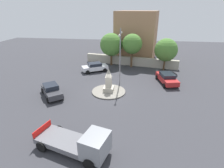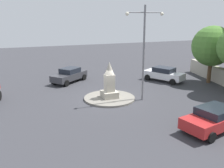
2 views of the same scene
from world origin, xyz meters
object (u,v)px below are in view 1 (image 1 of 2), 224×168
at_px(car_white_near_island, 95,67).
at_px(monument, 109,82).
at_px(car_red_approaching, 167,78).
at_px(truck_grey_parked_left, 81,143).
at_px(car_dark_grey_passing, 51,90).
at_px(corner_building, 136,36).
at_px(tree_far_corner, 166,50).
at_px(streetlamp, 120,53).
at_px(tree_near_wall, 132,44).
at_px(tree_mid_cluster, 111,45).

bearing_deg(car_white_near_island, monument, -154.98).
xyz_separation_m(car_red_approaching, truck_grey_parked_left, (-14.43, 8.16, 0.16)).
height_order(car_dark_grey_passing, corner_building, corner_building).
height_order(car_red_approaching, car_dark_grey_passing, car_dark_grey_passing).
height_order(car_dark_grey_passing, truck_grey_parked_left, truck_grey_parked_left).
bearing_deg(tree_far_corner, car_red_approaching, 176.49).
relative_size(streetlamp, car_red_approaching, 1.58).
bearing_deg(streetlamp, car_white_near_island, 42.88).
distance_m(car_white_near_island, tree_near_wall, 7.65).
bearing_deg(truck_grey_parked_left, monument, -2.24).
xyz_separation_m(car_white_near_island, tree_mid_cluster, (4.08, -2.21, 3.02)).
relative_size(truck_grey_parked_left, tree_far_corner, 1.11).
relative_size(corner_building, tree_far_corner, 1.74).
bearing_deg(streetlamp, tree_mid_cluster, 15.00).
height_order(streetlamp, tree_mid_cluster, streetlamp).
bearing_deg(car_white_near_island, tree_far_corner, -78.60).
distance_m(monument, tree_far_corner, 12.92).
height_order(monument, tree_mid_cluster, tree_mid_cluster).
xyz_separation_m(car_white_near_island, tree_near_wall, (3.39, -5.98, 3.36)).
bearing_deg(truck_grey_parked_left, car_dark_grey_passing, 36.68).
bearing_deg(monument, tree_near_wall, -12.84).
height_order(truck_grey_parked_left, tree_near_wall, tree_near_wall).
relative_size(car_red_approaching, tree_near_wall, 0.81).
distance_m(car_red_approaching, tree_near_wall, 9.31).
bearing_deg(car_white_near_island, tree_near_wall, -60.47).
bearing_deg(car_dark_grey_passing, car_red_approaching, -67.43).
height_order(monument, car_red_approaching, monument).
xyz_separation_m(monument, car_red_approaching, (3.99, -7.76, -0.64)).
xyz_separation_m(corner_building, tree_mid_cluster, (-5.27, 4.40, -0.90)).
distance_m(tree_mid_cluster, tree_far_corner, 9.56).
bearing_deg(car_dark_grey_passing, car_white_near_island, -18.56).
height_order(monument, car_dark_grey_passing, monument).
distance_m(car_red_approaching, tree_mid_cluster, 12.18).
bearing_deg(car_red_approaching, tree_near_wall, 37.45).
bearing_deg(streetlamp, car_dark_grey_passing, 119.83).
relative_size(car_dark_grey_passing, tree_far_corner, 0.79).
distance_m(corner_building, tree_far_corner, 8.69).
bearing_deg(streetlamp, tree_near_wall, -8.98).
bearing_deg(streetlamp, monument, 155.10).
xyz_separation_m(corner_building, tree_near_wall, (-5.96, 0.64, -0.57)).
distance_m(monument, car_white_near_island, 8.29).
xyz_separation_m(monument, corner_building, (16.84, -3.12, 3.30)).
height_order(truck_grey_parked_left, corner_building, corner_building).
bearing_deg(tree_mid_cluster, tree_far_corner, -100.49).
height_order(car_white_near_island, tree_mid_cluster, tree_mid_cluster).
bearing_deg(corner_building, car_red_approaching, -160.16).
xyz_separation_m(car_white_near_island, tree_far_corner, (2.34, -11.61, 2.72)).
distance_m(streetlamp, tree_mid_cluster, 9.44).
distance_m(car_white_near_island, tree_far_corner, 12.15).
bearing_deg(truck_grey_parked_left, tree_near_wall, -7.71).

